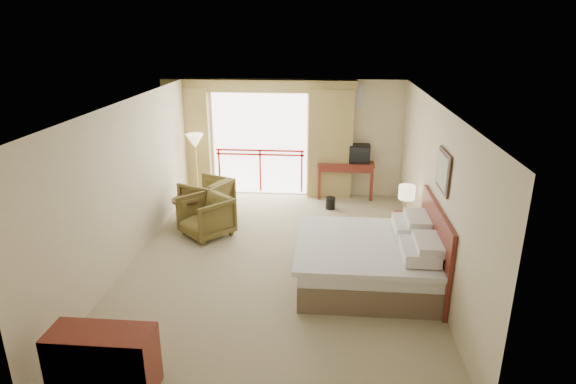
# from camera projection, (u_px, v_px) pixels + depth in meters

# --- Properties ---
(floor) EXTENTS (7.00, 7.00, 0.00)m
(floor) POSITION_uv_depth(u_px,v_px,m) (279.00, 260.00, 8.32)
(floor) COLOR gray
(floor) RESTS_ON ground
(ceiling) EXTENTS (7.00, 7.00, 0.00)m
(ceiling) POSITION_uv_depth(u_px,v_px,m) (277.00, 103.00, 7.42)
(ceiling) COLOR white
(ceiling) RESTS_ON wall_back
(wall_back) EXTENTS (5.00, 0.00, 5.00)m
(wall_back) POSITION_uv_depth(u_px,v_px,m) (294.00, 138.00, 11.16)
(wall_back) COLOR beige
(wall_back) RESTS_ON ground
(wall_front) EXTENTS (5.00, 0.00, 5.00)m
(wall_front) POSITION_uv_depth(u_px,v_px,m) (239.00, 303.00, 4.58)
(wall_front) COLOR beige
(wall_front) RESTS_ON ground
(wall_left) EXTENTS (0.00, 7.00, 7.00)m
(wall_left) POSITION_uv_depth(u_px,v_px,m) (130.00, 182.00, 8.07)
(wall_left) COLOR beige
(wall_left) RESTS_ON ground
(wall_right) EXTENTS (0.00, 7.00, 7.00)m
(wall_right) POSITION_uv_depth(u_px,v_px,m) (434.00, 190.00, 7.66)
(wall_right) COLOR beige
(wall_right) RESTS_ON ground
(balcony_door) EXTENTS (2.40, 0.00, 2.40)m
(balcony_door) POSITION_uv_depth(u_px,v_px,m) (260.00, 144.00, 11.25)
(balcony_door) COLOR white
(balcony_door) RESTS_ON wall_back
(balcony_railing) EXTENTS (2.09, 0.03, 1.02)m
(balcony_railing) POSITION_uv_depth(u_px,v_px,m) (260.00, 160.00, 11.36)
(balcony_railing) COLOR #AE170E
(balcony_railing) RESTS_ON wall_back
(curtain_left) EXTENTS (1.00, 0.26, 2.50)m
(curtain_left) POSITION_uv_depth(u_px,v_px,m) (189.00, 142.00, 11.25)
(curtain_left) COLOR olive
(curtain_left) RESTS_ON wall_back
(curtain_right) EXTENTS (1.00, 0.26, 2.50)m
(curtain_right) POSITION_uv_depth(u_px,v_px,m) (331.00, 145.00, 10.98)
(curtain_right) COLOR olive
(curtain_right) RESTS_ON wall_back
(valance) EXTENTS (4.40, 0.22, 0.28)m
(valance) POSITION_uv_depth(u_px,v_px,m) (258.00, 86.00, 10.71)
(valance) COLOR olive
(valance) RESTS_ON wall_back
(hvac_vent) EXTENTS (0.50, 0.04, 0.50)m
(hvac_vent) POSITION_uv_depth(u_px,v_px,m) (352.00, 96.00, 10.69)
(hvac_vent) COLOR silver
(hvac_vent) RESTS_ON wall_back
(bed) EXTENTS (2.13, 2.06, 0.97)m
(bed) POSITION_uv_depth(u_px,v_px,m) (370.00, 260.00, 7.50)
(bed) COLOR brown
(bed) RESTS_ON floor
(headboard) EXTENTS (0.06, 2.10, 1.30)m
(headboard) POSITION_uv_depth(u_px,v_px,m) (434.00, 246.00, 7.34)
(headboard) COLOR #5E1C16
(headboard) RESTS_ON wall_right
(framed_art) EXTENTS (0.04, 0.72, 0.60)m
(framed_art) POSITION_uv_depth(u_px,v_px,m) (443.00, 171.00, 6.94)
(framed_art) COLOR black
(framed_art) RESTS_ON wall_right
(nightstand) EXTENTS (0.41, 0.47, 0.54)m
(nightstand) POSITION_uv_depth(u_px,v_px,m) (404.00, 228.00, 8.94)
(nightstand) COLOR #5E1C16
(nightstand) RESTS_ON floor
(table_lamp) EXTENTS (0.30, 0.30, 0.53)m
(table_lamp) POSITION_uv_depth(u_px,v_px,m) (407.00, 193.00, 8.76)
(table_lamp) COLOR tan
(table_lamp) RESTS_ON nightstand
(phone) EXTENTS (0.23, 0.20, 0.08)m
(phone) POSITION_uv_depth(u_px,v_px,m) (404.00, 216.00, 8.70)
(phone) COLOR black
(phone) RESTS_ON nightstand
(desk) EXTENTS (1.30, 0.63, 0.85)m
(desk) POSITION_uv_depth(u_px,v_px,m) (345.00, 169.00, 11.24)
(desk) COLOR #5E1C16
(desk) RESTS_ON floor
(tv) EXTENTS (0.47, 0.37, 0.43)m
(tv) POSITION_uv_depth(u_px,v_px,m) (359.00, 153.00, 11.02)
(tv) COLOR black
(tv) RESTS_ON desk
(coffee_maker) EXTENTS (0.13, 0.13, 0.26)m
(coffee_maker) POSITION_uv_depth(u_px,v_px,m) (331.00, 156.00, 11.11)
(coffee_maker) COLOR black
(coffee_maker) RESTS_ON desk
(cup) EXTENTS (0.10, 0.10, 0.11)m
(cup) POSITION_uv_depth(u_px,v_px,m) (337.00, 160.00, 11.07)
(cup) COLOR white
(cup) RESTS_ON desk
(wastebasket) EXTENTS (0.28, 0.28, 0.26)m
(wastebasket) POSITION_uv_depth(u_px,v_px,m) (330.00, 203.00, 10.57)
(wastebasket) COLOR black
(wastebasket) RESTS_ON floor
(armchair_far) EXTENTS (1.17, 1.16, 0.81)m
(armchair_far) POSITION_uv_depth(u_px,v_px,m) (208.00, 216.00, 10.23)
(armchair_far) COLOR #4D411E
(armchair_far) RESTS_ON floor
(armchair_near) EXTENTS (1.20, 1.20, 0.78)m
(armchair_near) POSITION_uv_depth(u_px,v_px,m) (207.00, 235.00, 9.30)
(armchair_near) COLOR #4D411E
(armchair_near) RESTS_ON floor
(side_table) EXTENTS (0.55, 0.55, 0.60)m
(side_table) POSITION_uv_depth(u_px,v_px,m) (186.00, 208.00, 9.53)
(side_table) COLOR black
(side_table) RESTS_ON floor
(book) EXTENTS (0.25, 0.26, 0.02)m
(book) POSITION_uv_depth(u_px,v_px,m) (186.00, 199.00, 9.47)
(book) COLOR white
(book) RESTS_ON side_table
(floor_lamp) EXTENTS (0.39, 0.39, 1.54)m
(floor_lamp) POSITION_uv_depth(u_px,v_px,m) (195.00, 143.00, 10.77)
(floor_lamp) COLOR tan
(floor_lamp) RESTS_ON floor
(dresser) EXTENTS (1.14, 0.48, 0.76)m
(dresser) POSITION_uv_depth(u_px,v_px,m) (103.00, 362.00, 5.25)
(dresser) COLOR #5E1C16
(dresser) RESTS_ON floor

